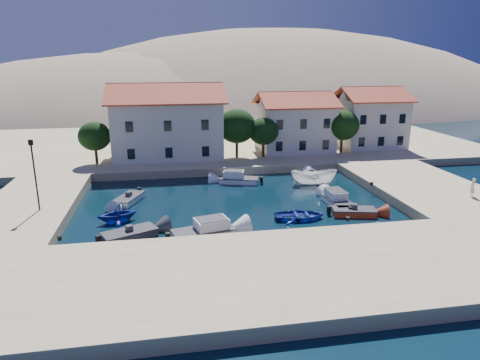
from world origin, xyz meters
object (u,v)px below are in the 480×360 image
lamppost (34,168)px  cabin_cruiser_south (204,231)px  rowboat_south (300,219)px  boat_east (313,185)px  building_right (370,116)px  building_left (167,120)px  cabin_cruiser_east (338,201)px  building_mid (295,121)px  pedestrian (472,187)px

lamppost → cabin_cruiser_south: (13.81, -6.02, -4.28)m
rowboat_south → boat_east: boat_east is taller
lamppost → building_right: bearing=27.9°
cabin_cruiser_south → building_left: bearing=81.4°
lamppost → cabin_cruiser_south: lamppost is taller
lamppost → cabin_cruiser_east: 27.70m
cabin_cruiser_east → boat_east: bearing=-2.1°
building_left → building_right: building_left is taller
building_mid → pedestrian: building_mid is taller
building_left → pedestrian: size_ratio=8.01×
building_left → lamppost: (-11.50, -20.00, -1.18)m
cabin_cruiser_south → cabin_cruiser_east: 14.52m
cabin_cruiser_south → pedestrian: (26.05, 2.82, 1.44)m
boat_east → pedestrian: size_ratio=2.81×
building_mid → lamppost: (-29.50, -21.00, -0.47)m
building_right → pedestrian: building_right is taller
building_left → boat_east: bearing=-40.6°
building_left → cabin_cruiser_east: 26.71m
building_right → lamppost: bearing=-152.1°
building_left → rowboat_south: 26.72m
building_left → rowboat_south: building_left is taller
cabin_cruiser_south → rowboat_south: bearing=1.9°
building_left → pedestrian: (28.36, -23.20, -4.02)m
cabin_cruiser_east → building_right: bearing=-33.4°
building_right → cabin_cruiser_south: bearing=-134.7°
building_right → cabin_cruiser_east: (-14.14, -22.79, -5.00)m
building_right → boat_east: (-14.08, -15.63, -5.47)m
building_right → lamppost: 46.98m
rowboat_south → cabin_cruiser_east: bearing=-54.8°
building_right → boat_east: size_ratio=1.83×
lamppost → pedestrian: (39.86, -3.20, -2.83)m
building_right → cabin_cruiser_east: size_ratio=2.03×
boat_east → building_right: bearing=-29.8°
building_right → rowboat_south: bearing=-126.4°
building_left → cabin_cruiser_east: building_left is taller
building_right → cabin_cruiser_east: building_right is taller
cabin_cruiser_south → building_mid: bearing=46.1°
cabin_cruiser_east → boat_east: 7.17m
building_left → boat_east: (15.92, -13.63, -5.94)m
building_mid → cabin_cruiser_south: building_mid is taller
cabin_cruiser_east → pedestrian: bearing=-102.5°
building_left → building_right: 30.07m
building_mid → lamppost: building_mid is taller
rowboat_south → cabin_cruiser_east: 5.51m
building_right → boat_east: building_right is taller
lamppost → rowboat_south: (22.62, -3.56, -4.75)m
lamppost → rowboat_south: lamppost is taller
lamppost → boat_east: 28.55m
rowboat_south → boat_east: size_ratio=0.87×
building_left → lamppost: size_ratio=2.36×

